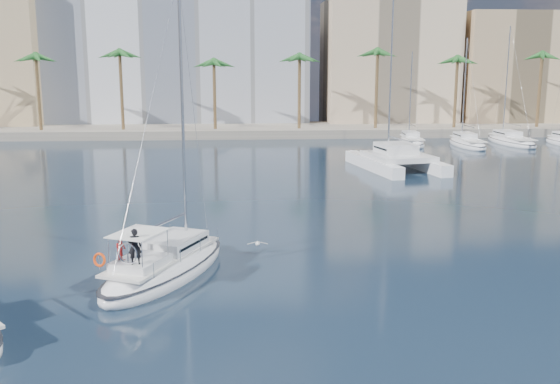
{
  "coord_description": "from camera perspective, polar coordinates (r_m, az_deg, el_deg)",
  "views": [
    {
      "loc": [
        -2.06,
        -30.58,
        9.82
      ],
      "look_at": [
        0.12,
        1.5,
        3.31
      ],
      "focal_mm": 40.0,
      "sensor_mm": 36.0,
      "label": 1
    }
  ],
  "objects": [
    {
      "name": "building_tan_right",
      "position": [
        107.99,
        20.54,
        10.29
      ],
      "size": [
        18.0,
        12.0,
        18.0
      ],
      "primitive_type": "cube",
      "color": "tan",
      "rests_on": "ground"
    },
    {
      "name": "catamaran",
      "position": [
        61.52,
        10.57,
        3.14
      ],
      "size": [
        7.96,
        12.71,
        17.29
      ],
      "rotation": [
        0.0,
        0.0,
        0.18
      ],
      "color": "white",
      "rests_on": "ground"
    },
    {
      "name": "building_beige",
      "position": [
        103.42,
        9.76,
        11.38
      ],
      "size": [
        20.0,
        14.0,
        20.0
      ],
      "primitive_type": "cube",
      "color": "#CEB593",
      "rests_on": "ground"
    },
    {
      "name": "palm_right",
      "position": [
        94.72,
        18.86,
        11.12
      ],
      "size": [
        3.6,
        3.6,
        12.3
      ],
      "color": "brown",
      "rests_on": "ground"
    },
    {
      "name": "building_modern",
      "position": [
        104.14,
        -9.63,
        13.58
      ],
      "size": [
        42.0,
        16.0,
        28.0
      ],
      "primitive_type": "cube",
      "color": "silver",
      "rests_on": "ground"
    },
    {
      "name": "moored_yacht_c",
      "position": [
        85.7,
        20.35,
        4.15
      ],
      "size": [
        3.98,
        12.33,
        15.54
      ],
      "primitive_type": null,
      "rotation": [
        0.0,
        0.0,
        0.03
      ],
      "color": "white",
      "rests_on": "ground"
    },
    {
      "name": "palm_centre",
      "position": [
        87.61,
        -2.59,
        11.73
      ],
      "size": [
        3.6,
        3.6,
        12.3
      ],
      "color": "brown",
      "rests_on": "ground"
    },
    {
      "name": "moored_yacht_a",
      "position": [
        81.26,
        11.93,
        4.25
      ],
      "size": [
        3.37,
        9.52,
        11.9
      ],
      "primitive_type": null,
      "rotation": [
        0.0,
        0.0,
        -0.07
      ],
      "color": "white",
      "rests_on": "ground"
    },
    {
      "name": "moored_yacht_b",
      "position": [
        81.39,
        16.73,
        4.03
      ],
      "size": [
        3.32,
        10.83,
        13.72
      ],
      "primitive_type": null,
      "rotation": [
        0.0,
        0.0,
        -0.02
      ],
      "color": "white",
      "rests_on": "ground"
    },
    {
      "name": "main_sloop",
      "position": [
        30.3,
        -10.43,
        -6.71
      ],
      "size": [
        6.93,
        10.24,
        14.6
      ],
      "rotation": [
        0.0,
        0.0,
        -0.43
      ],
      "color": "white",
      "rests_on": "ground"
    },
    {
      "name": "quay",
      "position": [
        92.07,
        -2.59,
        5.68
      ],
      "size": [
        120.0,
        14.0,
        1.2
      ],
      "primitive_type": "cube",
      "color": "gray",
      "rests_on": "ground"
    },
    {
      "name": "ground",
      "position": [
        32.19,
        -0.03,
        -6.32
      ],
      "size": [
        160.0,
        160.0,
        0.0
      ],
      "primitive_type": "plane",
      "color": "black",
      "rests_on": "ground"
    },
    {
      "name": "seagull",
      "position": [
        33.09,
        -2.07,
        -4.72
      ],
      "size": [
        1.13,
        0.48,
        0.21
      ],
      "color": "silver",
      "rests_on": "ground"
    }
  ]
}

